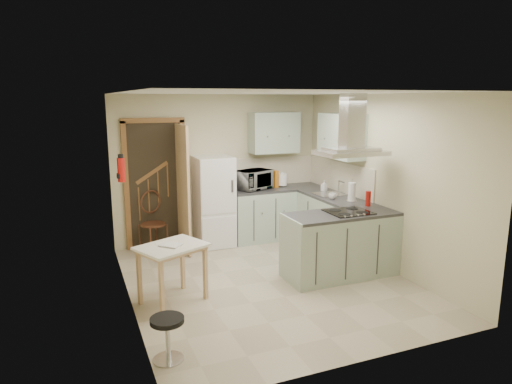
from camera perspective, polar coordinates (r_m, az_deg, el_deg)
name	(u,v)px	position (r m, az deg, el deg)	size (l,w,h in m)	color
floor	(268,281)	(6.30, 1.48, -11.09)	(4.20, 4.20, 0.00)	tan
ceiling	(269,93)	(5.81, 1.61, 12.30)	(4.20, 4.20, 0.00)	silver
back_wall	(219,168)	(7.87, -4.61, 2.95)	(3.60, 3.60, 0.00)	beige
left_wall	(126,203)	(5.48, -15.98, -1.29)	(4.20, 4.20, 0.00)	beige
right_wall	(382,182)	(6.84, 15.49, 1.26)	(4.20, 4.20, 0.00)	beige
doorway	(156,185)	(7.62, -12.43, 0.90)	(1.10, 0.12, 2.10)	brown
fridge	(214,201)	(7.62, -5.30, -1.17)	(0.60, 0.60, 1.50)	white
counter_back	(261,214)	(7.98, 0.66, -2.77)	(1.08, 0.60, 0.90)	#9EB2A0
counter_right	(323,219)	(7.76, 8.35, -3.30)	(0.60, 1.95, 0.90)	#9EB2A0
splashback	(271,171)	(8.21, 1.83, 2.63)	(1.68, 0.02, 0.50)	beige
wall_cabinet_back	(274,133)	(7.98, 2.27, 7.43)	(0.85, 0.35, 0.70)	#9EB2A0
wall_cabinet_right	(341,136)	(7.36, 10.61, 6.89)	(0.35, 0.90, 0.70)	#9EB2A0
peninsula	(341,244)	(6.45, 10.58, -6.46)	(1.55, 0.65, 0.90)	#9EB2A0
hob	(348,212)	(6.38, 11.49, -2.44)	(0.58, 0.50, 0.01)	black
extractor_hood	(351,153)	(6.24, 11.79, 4.83)	(0.90, 0.55, 0.10)	silver
sink	(329,194)	(7.51, 9.13, -0.26)	(0.45, 0.40, 0.01)	silver
fire_extinguisher	(121,170)	(6.32, -16.49, 2.67)	(0.10, 0.10, 0.32)	#B2140F
drop_leaf_table	(173,274)	(5.68, -10.37, -10.00)	(0.76, 0.57, 0.71)	tan
bentwood_chair	(153,224)	(7.54, -12.76, -3.96)	(0.39, 0.39, 0.89)	#452717
stool	(168,339)	(4.58, -10.97, -17.56)	(0.32, 0.32, 0.43)	black
microwave	(253,180)	(7.82, -0.32, 1.56)	(0.60, 0.40, 0.33)	black
kettle	(282,179)	(8.09, 3.29, 1.59)	(0.17, 0.17, 0.25)	white
cereal_box	(273,179)	(8.02, 2.18, 1.68)	(0.08, 0.20, 0.29)	#C97017
soap_bottle	(324,186)	(7.77, 8.51, 0.78)	(0.08, 0.08, 0.18)	#B6B8C3
paper_towel	(352,192)	(7.04, 11.89, 0.05)	(0.12, 0.12, 0.30)	silver
cup	(332,196)	(7.15, 9.52, -0.52)	(0.12, 0.12, 0.09)	silver
red_bottle	(368,199)	(6.80, 13.85, -0.80)	(0.08, 0.08, 0.22)	#B7170F
book	(166,244)	(5.46, -11.16, -6.34)	(0.18, 0.24, 0.11)	maroon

